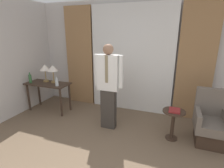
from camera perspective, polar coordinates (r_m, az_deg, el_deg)
name	(u,v)px	position (r m, az deg, el deg)	size (l,w,h in m)	color
wall_back	(133,57)	(4.43, 6.71, 8.80)	(10.00, 0.06, 2.70)	beige
curtain_sheer_center	(131,60)	(4.31, 6.27, 7.80)	(2.03, 0.06, 2.58)	white
curtain_drape_left	(80,57)	(4.86, -10.54, 8.62)	(0.76, 0.06, 2.58)	#997047
curtain_drape_right	(196,64)	(4.21, 25.65, 6.03)	(0.76, 0.06, 2.58)	#997047
desk	(48,88)	(4.65, -20.13, -1.19)	(1.10, 0.49, 0.73)	#38281E
table_lamp_left	(45,68)	(4.68, -21.09, 4.79)	(0.26, 0.26, 0.44)	#9E7F47
table_lamp_right	(53,69)	(4.53, -18.80, 4.65)	(0.26, 0.26, 0.44)	#9E7F47
bottle_near_edge	(30,79)	(4.78, -25.16, 1.62)	(0.07, 0.07, 0.26)	#336638
bottle_by_lamp	(57,82)	(4.28, -17.59, 0.55)	(0.08, 0.08, 0.21)	silver
person	(108,84)	(3.47, -1.17, -0.05)	(0.60, 0.21, 1.74)	#38332D
armchair	(210,124)	(3.69, 29.38, -11.44)	(0.54, 0.63, 0.96)	#38281E
side_table	(173,120)	(3.47, 19.32, -11.04)	(0.41, 0.41, 0.58)	#38281E
book	(174,110)	(3.37, 19.72, -8.11)	(0.19, 0.23, 0.03)	maroon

